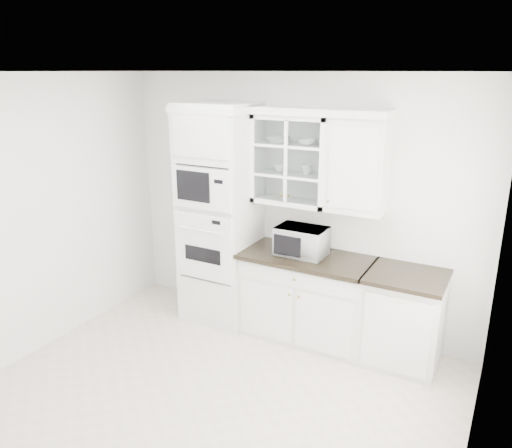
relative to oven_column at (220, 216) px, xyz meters
The scene contains 13 objects.
ground 2.00m from the oven_column, 62.12° to the right, with size 4.00×3.50×0.01m, color beige.
room_shell 1.37m from the oven_column, 52.79° to the right, with size 4.00×3.50×2.70m.
oven_column is the anchor object (origin of this frame).
base_cabinet_run 1.27m from the oven_column, ahead, with size 1.32×0.67×0.92m.
extra_base_cabinet 2.16m from the oven_column, ahead, with size 0.72×0.67×0.92m.
upper_cabinet_glass 1.03m from the oven_column, 12.10° to the left, with size 0.80×0.33×0.90m.
upper_cabinet_solid 1.60m from the oven_column, ahead, with size 0.55×0.33×0.90m, color white.
crown_molding 1.33m from the oven_column, 11.90° to the left, with size 2.14×0.38×0.07m, color white.
countertop_microwave 0.98m from the oven_column, ahead, with size 0.50×0.41×0.29m, color white.
bowl_a 1.05m from the oven_column, 15.04° to the left, with size 0.24×0.24×0.06m, color white.
bowl_b 1.26m from the oven_column, 10.52° to the left, with size 0.19×0.19×0.06m, color white.
cup_a 0.86m from the oven_column, 14.35° to the left, with size 0.11×0.11×0.09m, color white.
cup_b 1.10m from the oven_column, 11.18° to the left, with size 0.10×0.10×0.10m, color white.
Camera 1 is at (2.08, -2.96, 2.71)m, focal length 35.00 mm.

